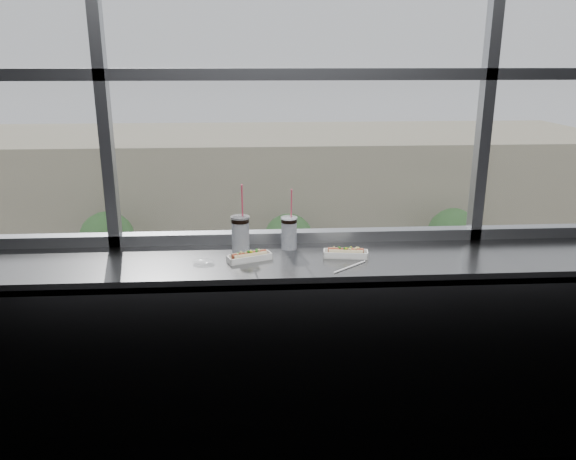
{
  "coord_description": "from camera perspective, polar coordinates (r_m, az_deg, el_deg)",
  "views": [
    {
      "loc": [
        -0.25,
        -1.47,
        2.07
      ],
      "look_at": [
        -0.07,
        1.23,
        1.25
      ],
      "focal_mm": 35.0,
      "sensor_mm": 36.0,
      "label": 1
    }
  ],
  "objects": [
    {
      "name": "car_near_c",
      "position": [
        22.48,
        2.36,
        -14.98
      ],
      "size": [
        3.06,
        6.88,
        2.26
      ],
      "primitive_type": "imported",
      "rotation": [
        0.0,
        0.0,
        1.54
      ],
      "color": "#6D0007",
      "rests_on": "street_asphalt"
    },
    {
      "name": "hotdog_tray_left",
      "position": [
        2.83,
        -3.95,
        -2.69
      ],
      "size": [
        0.24,
        0.15,
        0.06
      ],
      "rotation": [
        0.0,
        0.0,
        0.37
      ],
      "color": "white",
      "rests_on": "counter"
    },
    {
      "name": "pedestrian_b",
      "position": [
        32.18,
        -1.29,
        -5.02
      ],
      "size": [
        0.67,
        0.89,
        2.01
      ],
      "primitive_type": "imported",
      "rotation": [
        0.0,
        0.0,
        1.57
      ],
      "color": "#66605B",
      "rests_on": "far_sidewalk"
    },
    {
      "name": "tree_right",
      "position": [
        34.59,
        16.45,
        -0.36
      ],
      "size": [
        3.02,
        3.02,
        4.72
      ],
      "color": "#47382B",
      "rests_on": "far_sidewalk"
    },
    {
      "name": "street_asphalt",
      "position": [
        26.42,
        -2.76,
        -12.67
      ],
      "size": [
        80.0,
        10.0,
        0.06
      ],
      "primitive_type": "cube",
      "color": "black",
      "rests_on": "plaza_ground"
    },
    {
      "name": "counter",
      "position": [
        2.89,
        1.48,
        -3.39
      ],
      "size": [
        6.0,
        0.55,
        0.06
      ],
      "primitive_type": "cube",
      "color": "gray",
      "rests_on": "ground"
    },
    {
      "name": "car_far_a",
      "position": [
        30.89,
        -20.57,
        -7.19
      ],
      "size": [
        2.91,
        5.93,
        1.91
      ],
      "primitive_type": "imported",
      "rotation": [
        0.0,
        0.0,
        1.66
      ],
      "color": "#393030",
      "rests_on": "street_asphalt"
    },
    {
      "name": "loose_straw",
      "position": [
        2.76,
        6.29,
        -3.74
      ],
      "size": [
        0.18,
        0.15,
        0.01
      ],
      "primitive_type": "cylinder",
      "rotation": [
        0.0,
        1.57,
        0.69
      ],
      "color": "white",
      "rests_on": "counter"
    },
    {
      "name": "counter_fascia",
      "position": [
        2.89,
        1.87,
        -14.9
      ],
      "size": [
        6.0,
        0.04,
        1.04
      ],
      "primitive_type": "cube",
      "color": "gray",
      "rests_on": "ground"
    },
    {
      "name": "soda_cup_left",
      "position": [
        2.94,
        -4.85,
        -0.24
      ],
      "size": [
        0.1,
        0.1,
        0.37
      ],
      "color": "white",
      "rests_on": "counter"
    },
    {
      "name": "tree_left",
      "position": [
        33.52,
        -17.89,
        -0.86
      ],
      "size": [
        3.12,
        3.12,
        4.87
      ],
      "color": "#47382B",
      "rests_on": "far_sidewalk"
    },
    {
      "name": "soda_cup_right",
      "position": [
        2.99,
        0.11,
        -0.12
      ],
      "size": [
        0.09,
        0.09,
        0.33
      ],
      "color": "white",
      "rests_on": "counter"
    },
    {
      "name": "window_mullions",
      "position": [
        2.99,
        1.16,
        21.3
      ],
      "size": [
        6.0,
        0.08,
        2.4
      ],
      "primitive_type": null,
      "color": "gray",
      "rests_on": "ground"
    },
    {
      "name": "car_near_d",
      "position": [
        24.1,
        18.45,
        -14.15
      ],
      "size": [
        2.4,
        5.55,
        1.84
      ],
      "primitive_type": "imported",
      "rotation": [
        0.0,
        0.0,
        1.59
      ],
      "color": "beige",
      "rests_on": "street_asphalt"
    },
    {
      "name": "car_far_c",
      "position": [
        31.44,
        16.96,
        -6.15
      ],
      "size": [
        2.89,
        6.59,
        2.17
      ],
      "primitive_type": "imported",
      "rotation": [
        0.0,
        0.0,
        1.54
      ],
      "color": "white",
      "rests_on": "street_asphalt"
    },
    {
      "name": "pedestrian_a",
      "position": [
        33.96,
        -15.13,
        -4.32
      ],
      "size": [
        0.95,
        0.71,
        2.13
      ],
      "primitive_type": "imported",
      "rotation": [
        0.0,
        0.0,
        3.14
      ],
      "color": "#66605B",
      "rests_on": "far_sidewalk"
    },
    {
      "name": "far_building",
      "position": [
        41.96,
        -3.3,
        4.42
      ],
      "size": [
        50.0,
        14.0,
        8.0
      ],
      "primitive_type": "cube",
      "color": "tan",
      "rests_on": "plaza_ground"
    },
    {
      "name": "car_near_b",
      "position": [
        23.86,
        -23.92,
        -14.79
      ],
      "size": [
        3.2,
        6.47,
        2.08
      ],
      "primitive_type": "imported",
      "rotation": [
        0.0,
        0.0,
        1.67
      ],
      "color": "#2A2A2A",
      "rests_on": "street_asphalt"
    },
    {
      "name": "wrapper",
      "position": [
        2.82,
        -8.59,
        -3.17
      ],
      "size": [
        0.1,
        0.07,
        0.03
      ],
      "primitive_type": "ellipsoid",
      "color": "silver",
      "rests_on": "counter"
    },
    {
      "name": "plaza_ground",
      "position": [
        48.27,
        -3.28,
        1.19
      ],
      "size": [
        120.0,
        120.0,
        0.0
      ],
      "primitive_type": "plane",
      "color": "#A29D8B",
      "rests_on": "ground"
    },
    {
      "name": "far_sidewalk",
      "position": [
        33.61,
        -3.02,
        -5.94
      ],
      "size": [
        80.0,
        6.0,
        0.04
      ],
      "primitive_type": "cube",
      "color": "#A29D8B",
      "rests_on": "plaza_ground"
    },
    {
      "name": "pedestrian_c",
      "position": [
        34.42,
        6.96,
        -3.42
      ],
      "size": [
        1.01,
        0.76,
        2.27
      ],
      "primitive_type": "imported",
      "color": "#66605B",
      "rests_on": "far_sidewalk"
    },
    {
      "name": "wall_back_lower",
      "position": [
        3.35,
        0.98,
        -10.13
      ],
      "size": [
        6.0,
        0.0,
        6.0
      ],
      "primitive_type": "plane",
      "rotation": [
        1.57,
        0.0,
        0.0
      ],
      "color": "black",
      "rests_on": "ground"
    },
    {
      "name": "hotdog_tray_right",
      "position": [
        2.9,
        5.88,
        -2.31
      ],
      "size": [
        0.23,
        0.11,
        0.06
      ],
      "rotation": [
        0.0,
        0.0,
        -0.14
      ],
      "color": "white",
      "rests_on": "counter"
    },
    {
      "name": "tree_center",
      "position": [
        32.6,
        0.06,
        -0.89
      ],
      "size": [
        2.92,
        2.92,
        4.56
      ],
      "color": "#47382B",
      "rests_on": "far_sidewalk"
    },
    {
      "name": "window_glass",
      "position": [
        3.01,
        1.13,
        21.27
      ],
      "size": [
        6.0,
        0.0,
        6.0
      ],
      "primitive_type": "plane",
      "rotation": [
        1.57,
        0.0,
        0.0
      ],
      "color": "silver",
      "rests_on": "ground"
    },
    {
      "name": "pedestrian_d",
      "position": [
        34.6,
        15.3,
        -3.91
      ],
      "size": [
        0.96,
        0.72,
        2.16
      ],
      "primitive_type": "imported",
      "color": "#66605B",
      "rests_on": "far_sidewalk"
    }
  ]
}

